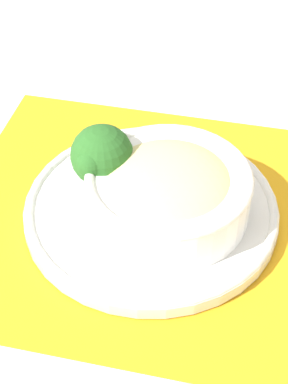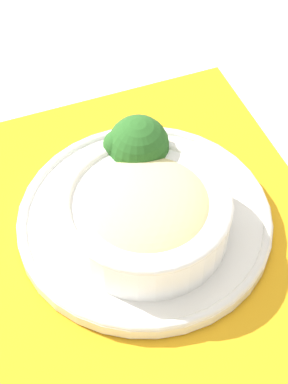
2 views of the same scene
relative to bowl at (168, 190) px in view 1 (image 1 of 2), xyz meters
name	(u,v)px [view 1 (image 1 of 2)]	position (x,y,z in m)	size (l,w,h in m)	color
ground_plane	(151,218)	(0.01, 0.02, -0.06)	(4.00, 4.00, 0.00)	white
placemat	(151,217)	(0.01, 0.02, -0.05)	(0.47, 0.53, 0.00)	orange
plate	(151,209)	(0.01, 0.02, -0.04)	(0.30, 0.30, 0.02)	white
bowl	(168,190)	(0.00, 0.00, 0.00)	(0.19, 0.19, 0.07)	white
broccoli_floret	(102,156)	(0.03, 0.08, 0.02)	(0.07, 0.07, 0.09)	#759E51
carrot_slice_near	(112,229)	(-0.04, 0.06, -0.03)	(0.04, 0.04, 0.01)	orange
carrot_slice_middle	(126,237)	(-0.05, 0.04, -0.03)	(0.04, 0.04, 0.01)	orange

